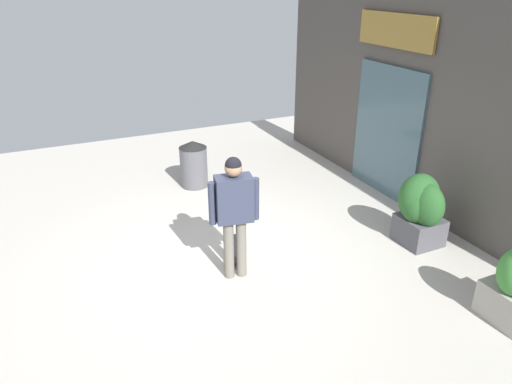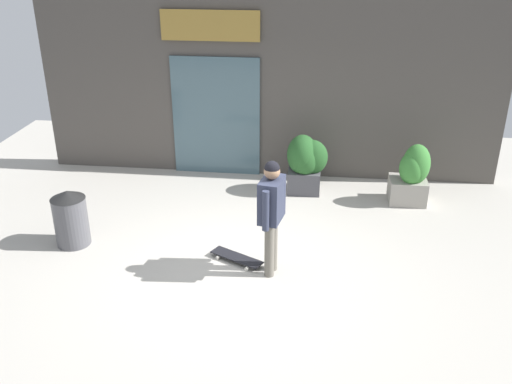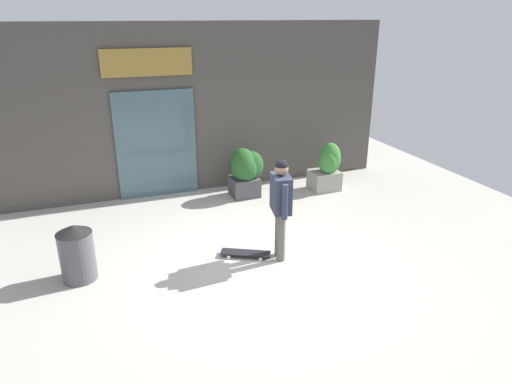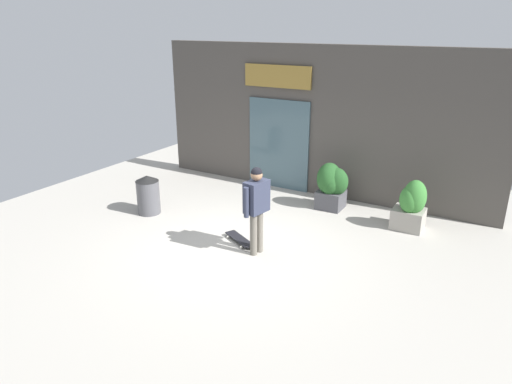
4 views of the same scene
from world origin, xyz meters
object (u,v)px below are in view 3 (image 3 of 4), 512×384
Objects in this scene: skateboard at (245,253)px; trash_bin at (77,252)px; planter_box_right at (328,166)px; skateboarder at (281,200)px; planter_box_left at (246,170)px.

skateboard is 2.51m from trash_bin.
trash_bin is at bearing -158.70° from planter_box_right.
skateboarder is 2.72m from planter_box_left.
skateboarder reaches higher than skateboard.
skateboard is at bearing -12.60° from skateboarder.
skateboarder is at bearing -131.56° from planter_box_right.
planter_box_right reaches higher than planter_box_left.
skateboarder reaches higher than planter_box_left.
planter_box_right is 1.23× the size of trash_bin.
trash_bin is at bearing 2.50° from skateboarder.
planter_box_left is at bearing 172.45° from planter_box_right.
planter_box_right is at bearing 21.30° from trash_bin.
skateboarder is 1.54× the size of planter_box_left.
planter_box_right is at bearing -7.55° from planter_box_left.
planter_box_right is (2.15, 2.43, -0.45)m from skateboarder.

